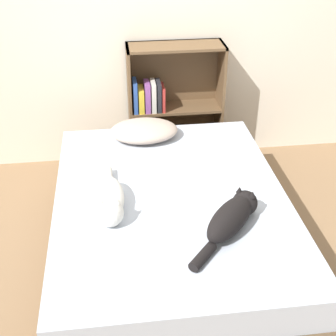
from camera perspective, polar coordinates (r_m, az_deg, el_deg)
ground_plane at (r=2.98m, az=0.34°, el=-10.69°), size 8.00×8.00×0.00m
wall_back at (r=3.57m, az=-2.51°, el=19.49°), size 8.00×0.06×2.50m
bed at (r=2.83m, az=0.35°, el=-7.26°), size 1.36×1.81×0.47m
pillow at (r=3.25m, az=-2.96°, el=4.58°), size 0.47×0.34×0.12m
cat_light at (r=2.56m, az=-7.21°, el=-3.89°), size 0.18×0.58×0.17m
cat_dark at (r=2.43m, az=7.85°, el=-5.86°), size 0.45×0.49×0.16m
bookshelf at (r=3.69m, az=0.30°, el=7.86°), size 0.72×0.26×0.99m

